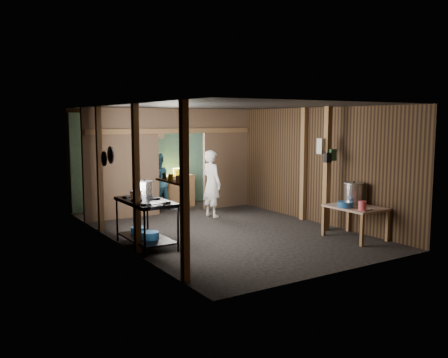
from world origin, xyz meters
TOP-DOWN VIEW (x-y plane):
  - floor at (0.00, 0.00)m, footprint 4.50×7.00m
  - ceiling at (0.00, 0.00)m, footprint 4.50×7.00m
  - wall_back at (0.00, 3.50)m, footprint 4.50×0.00m
  - wall_front at (0.00, -3.50)m, footprint 4.50×0.00m
  - wall_left at (-2.25, 0.00)m, footprint 0.00×7.00m
  - wall_right at (2.25, 0.00)m, footprint 0.00×7.00m
  - partition_left at (-1.32, 2.20)m, footprint 1.85×0.10m
  - partition_right at (1.57, 2.20)m, footprint 1.35×0.10m
  - partition_header at (0.25, 2.20)m, footprint 1.30×0.10m
  - turquoise_panel at (0.00, 3.44)m, footprint 4.40×0.06m
  - back_counter at (0.30, 2.95)m, footprint 1.20×0.50m
  - wall_clock at (0.25, 3.40)m, footprint 0.20×0.03m
  - post_left_a at (-2.18, -2.60)m, footprint 0.10×0.12m
  - post_left_b at (-2.18, -0.80)m, footprint 0.10×0.12m
  - post_left_c at (-2.18, 1.20)m, footprint 0.10×0.12m
  - post_right at (2.18, -0.20)m, footprint 0.10×0.12m
  - post_free at (1.85, -1.30)m, footprint 0.12×0.12m
  - cross_beam at (0.00, 2.15)m, footprint 4.40×0.12m
  - pan_lid_big at (-2.21, 0.40)m, footprint 0.03×0.34m
  - pan_lid_small at (-2.21, 0.80)m, footprint 0.03×0.30m
  - wall_shelf at (-2.15, -2.10)m, footprint 0.14×0.80m
  - jar_white at (-2.15, -2.35)m, footprint 0.07×0.07m
  - jar_yellow at (-2.15, -2.10)m, footprint 0.08×0.08m
  - jar_green at (-2.15, -1.88)m, footprint 0.06×0.06m
  - bag_white at (1.80, -1.22)m, footprint 0.22×0.15m
  - bag_green at (1.92, -1.36)m, footprint 0.16×0.12m
  - bag_black at (1.78, -1.38)m, footprint 0.14×0.10m
  - gas_range at (-1.88, -0.49)m, footprint 0.75×1.46m
  - prep_table at (1.83, -2.13)m, footprint 0.78×1.08m
  - stove_pot_large at (-1.71, -0.05)m, footprint 0.32×0.32m
  - stove_pot_med at (-2.05, -0.44)m, footprint 0.26×0.26m
  - frying_pan at (-1.88, -1.02)m, footprint 0.45×0.56m
  - blue_tub_front at (-1.88, -0.66)m, footprint 0.33×0.33m
  - blue_tub_back at (-1.88, -0.11)m, footprint 0.29×0.29m
  - stock_pot at (2.01, -1.91)m, footprint 0.42×0.42m
  - wash_basin at (1.60, -2.08)m, footprint 0.37×0.37m
  - pink_bucket at (1.63, -2.48)m, footprint 0.15×0.15m
  - knife at (1.68, -2.58)m, footprint 0.30×0.09m
  - yellow_tub at (0.55, 2.95)m, footprint 0.32×0.32m
  - cook at (0.55, 1.23)m, footprint 0.46×0.63m
  - worker_back at (-0.19, 2.72)m, footprint 0.81×0.68m

SIDE VIEW (x-z plane):
  - floor at x=0.00m, z-range 0.00..0.00m
  - blue_tub_back at x=-1.88m, z-range 0.17..0.28m
  - blue_tub_front at x=-1.88m, z-range 0.17..0.30m
  - prep_table at x=1.83m, z-range 0.00..0.64m
  - back_counter at x=0.30m, z-range 0.00..0.85m
  - gas_range at x=-1.88m, z-range 0.00..0.86m
  - knife at x=1.68m, z-range 0.64..0.65m
  - wash_basin at x=1.60m, z-range 0.64..0.75m
  - pink_bucket at x=1.63m, z-range 0.64..0.82m
  - worker_back at x=-0.19m, z-range 0.00..1.48m
  - cook at x=0.55m, z-range 0.00..1.61m
  - stock_pot at x=2.01m, z-range 0.62..1.07m
  - frying_pan at x=-1.88m, z-range 0.85..0.92m
  - yellow_tub at x=0.55m, z-range 0.85..1.03m
  - stove_pot_med at x=-2.05m, z-range 0.84..1.04m
  - stove_pot_large at x=-1.71m, z-range 0.84..1.16m
  - turquoise_panel at x=0.00m, z-range 0.00..2.50m
  - wall_back at x=0.00m, z-range 0.00..2.60m
  - wall_front at x=0.00m, z-range 0.00..2.60m
  - wall_left at x=-2.25m, z-range 0.00..2.60m
  - wall_right at x=2.25m, z-range 0.00..2.60m
  - partition_left at x=-1.32m, z-range 0.00..2.60m
  - partition_right at x=1.57m, z-range 0.00..2.60m
  - post_left_a at x=-2.18m, z-range 0.00..2.60m
  - post_left_b at x=-2.18m, z-range 0.00..2.60m
  - post_left_c at x=-2.18m, z-range 0.00..2.60m
  - post_right at x=2.18m, z-range 0.00..2.60m
  - post_free at x=1.85m, z-range 0.00..2.60m
  - wall_shelf at x=-2.15m, z-range 1.39..1.41m
  - jar_white at x=-2.15m, z-range 1.42..1.52m
  - jar_yellow at x=-2.15m, z-range 1.42..1.52m
  - jar_green at x=-2.15m, z-range 1.42..1.52m
  - pan_lid_small at x=-2.21m, z-range 1.40..1.70m
  - bag_black at x=1.78m, z-range 1.45..1.65m
  - bag_green at x=1.92m, z-range 1.48..1.72m
  - pan_lid_big at x=-2.21m, z-range 1.48..1.82m
  - bag_white at x=1.80m, z-range 1.62..1.94m
  - wall_clock at x=0.25m, z-range 1.80..2.00m
  - cross_beam at x=0.00m, z-range 1.99..2.11m
  - partition_header at x=0.25m, z-range 2.00..2.60m
  - ceiling at x=0.00m, z-range 2.60..2.60m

